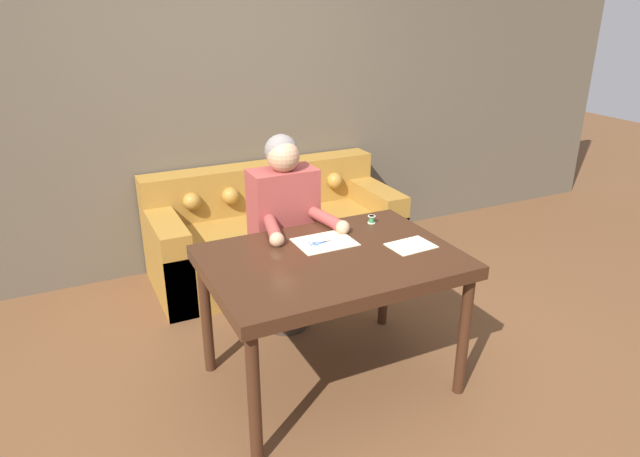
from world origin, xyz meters
TOP-DOWN VIEW (x-y plane):
  - ground_plane at (0.00, 0.00)m, footprint 16.00×16.00m
  - wall_back at (0.00, 1.81)m, footprint 8.00×0.06m
  - dining_table at (0.10, -0.03)m, footprint 1.28×0.90m
  - couch at (0.34, 1.40)m, footprint 1.85×0.82m
  - person at (0.10, 0.60)m, footprint 0.48×0.58m
  - pattern_paper_main at (0.14, 0.14)m, footprint 0.31×0.24m
  - pattern_paper_offcut at (0.53, -0.11)m, footprint 0.25×0.19m
  - scissors at (0.12, 0.13)m, footprint 0.23×0.07m
  - thread_spool at (0.51, 0.27)m, footprint 0.04×0.04m

SIDE VIEW (x-z plane):
  - ground_plane at x=0.00m, z-range 0.00..0.00m
  - couch at x=0.34m, z-range -0.10..0.69m
  - person at x=0.10m, z-range 0.00..1.27m
  - dining_table at x=0.10m, z-range 0.31..1.07m
  - pattern_paper_main at x=0.14m, z-range 0.77..0.77m
  - pattern_paper_offcut at x=0.53m, z-range 0.77..0.77m
  - scissors at x=0.12m, z-range 0.77..0.77m
  - thread_spool at x=0.51m, z-range 0.77..0.81m
  - wall_back at x=0.00m, z-range 0.00..2.60m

